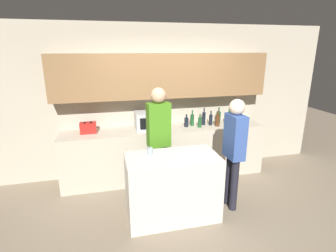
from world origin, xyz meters
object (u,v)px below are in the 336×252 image
(bottle_0, at_px, (186,122))
(bottle_4, at_px, (211,120))
(microwave, at_px, (150,120))
(person_left, at_px, (159,133))
(bottle_2, at_px, (200,122))
(bottle_1, at_px, (192,120))
(bottle_7, at_px, (229,119))
(cup_0, at_px, (150,151))
(bottle_6, at_px, (219,117))
(bottle_3, at_px, (204,118))
(bottle_5, at_px, (218,120))
(person_center, at_px, (234,146))
(potted_plant, at_px, (237,112))
(toaster, at_px, (88,128))

(bottle_0, distance_m, bottle_4, 0.46)
(microwave, distance_m, person_left, 0.64)
(bottle_2, height_order, person_left, person_left)
(person_left, bearing_deg, bottle_0, -142.18)
(bottle_1, bearing_deg, bottle_7, -11.39)
(cup_0, bearing_deg, bottle_6, 37.30)
(bottle_0, distance_m, bottle_3, 0.35)
(bottle_7, bearing_deg, bottle_5, -177.67)
(bottle_6, relative_size, person_center, 0.18)
(microwave, bearing_deg, potted_plant, 0.05)
(bottle_2, distance_m, bottle_7, 0.56)
(toaster, xyz_separation_m, bottle_7, (2.48, -0.13, 0.03))
(bottle_6, distance_m, person_left, 1.50)
(bottle_4, bearing_deg, person_center, -96.57)
(potted_plant, relative_size, bottle_4, 1.47)
(bottle_4, relative_size, person_center, 0.17)
(toaster, xyz_separation_m, bottle_4, (2.16, -0.04, 0.01))
(toaster, height_order, bottle_1, bottle_1)
(bottle_2, distance_m, person_center, 1.10)
(toaster, bearing_deg, bottle_4, -1.19)
(person_center, bearing_deg, bottle_4, -7.45)
(bottle_1, distance_m, bottle_3, 0.22)
(potted_plant, distance_m, bottle_7, 0.27)
(bottle_4, distance_m, bottle_5, 0.13)
(bottle_3, distance_m, person_left, 1.18)
(potted_plant, bearing_deg, cup_0, -149.73)
(bottle_5, height_order, bottle_7, bottle_7)
(bottle_4, distance_m, person_center, 1.19)
(toaster, distance_m, person_left, 1.24)
(bottle_1, bearing_deg, bottle_0, -160.40)
(bottle_0, bearing_deg, potted_plant, 2.11)
(bottle_7, distance_m, person_left, 1.51)
(microwave, height_order, toaster, microwave)
(bottle_4, bearing_deg, person_left, -151.31)
(bottle_3, height_order, bottle_4, bottle_3)
(bottle_5, distance_m, bottle_6, 0.24)
(bottle_7, bearing_deg, bottle_2, -179.72)
(bottle_0, relative_size, bottle_1, 0.80)
(potted_plant, distance_m, cup_0, 2.15)
(cup_0, relative_size, person_left, 0.05)
(bottle_5, relative_size, bottle_6, 0.97)
(bottle_7, height_order, person_left, person_left)
(microwave, xyz_separation_m, bottle_1, (0.77, 0.01, -0.04))
(potted_plant, xyz_separation_m, bottle_6, (-0.33, 0.08, -0.09))
(microwave, xyz_separation_m, cup_0, (-0.20, -1.08, -0.13))
(bottle_3, relative_size, bottle_6, 1.09)
(microwave, bearing_deg, bottle_0, -3.12)
(potted_plant, bearing_deg, bottle_6, 166.52)
(potted_plant, height_order, bottle_1, potted_plant)
(bottle_0, bearing_deg, bottle_4, -0.95)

